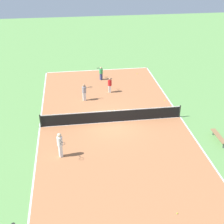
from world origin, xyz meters
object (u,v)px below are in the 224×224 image
at_px(tennis_ball_far_baseline, 177,213).
at_px(tennis_ball_right_alley, 57,75).
at_px(tennis_ball_left_sideline, 137,73).
at_px(player_coach_red, 110,84).
at_px(bench, 219,136).
at_px(tennis_net, 112,116).
at_px(player_near_white, 60,143).
at_px(player_far_green, 101,73).
at_px(player_baseline_gray, 84,91).
at_px(tennis_ball_midcourt, 165,100).

xyz_separation_m(tennis_ball_far_baseline, tennis_ball_right_alley, (6.39, -20.37, 0.00)).
bearing_deg(tennis_ball_left_sideline, tennis_ball_right_alley, -5.97).
bearing_deg(player_coach_red, bench, -144.82).
height_order(tennis_net, player_near_white, player_near_white).
xyz_separation_m(player_coach_red, tennis_ball_left_sideline, (-3.54, -4.24, -0.77)).
height_order(tennis_net, tennis_ball_far_baseline, tennis_net).
relative_size(player_far_green, tennis_ball_far_baseline, 20.23).
bearing_deg(player_baseline_gray, player_far_green, 54.00).
distance_m(player_far_green, tennis_ball_midcourt, 7.59).
bearing_deg(player_near_white, tennis_ball_right_alley, 161.74).
xyz_separation_m(tennis_ball_midcourt, tennis_ball_left_sideline, (1.06, -6.68, 0.00)).
distance_m(tennis_net, tennis_ball_left_sideline, 10.54).
bearing_deg(tennis_ball_left_sideline, player_coach_red, 50.19).
bearing_deg(player_coach_red, tennis_ball_far_baseline, -174.68).
distance_m(tennis_net, bench, 7.95).
relative_size(player_baseline_gray, tennis_ball_right_alley, 22.81).
bearing_deg(player_baseline_gray, bench, -53.64).
relative_size(tennis_ball_far_baseline, tennis_ball_right_alley, 1.00).
relative_size(tennis_ball_far_baseline, tennis_ball_left_sideline, 1.00).
relative_size(tennis_net, tennis_ball_left_sideline, 161.84).
relative_size(player_near_white, tennis_ball_left_sideline, 26.23).
distance_m(bench, player_coach_red, 11.21).
height_order(player_baseline_gray, tennis_ball_midcourt, player_baseline_gray).
distance_m(tennis_net, player_coach_red, 5.49).
xyz_separation_m(bench, player_baseline_gray, (8.91, -7.78, 0.51)).
xyz_separation_m(tennis_net, tennis_ball_midcourt, (-5.16, -3.02, -0.50)).
bearing_deg(bench, player_far_green, -150.58).
bearing_deg(tennis_net, player_near_white, 45.30).
distance_m(player_far_green, player_coach_red, 3.21).
relative_size(player_coach_red, tennis_ball_far_baseline, 21.08).
height_order(player_near_white, tennis_ball_far_baseline, player_near_white).
bearing_deg(bench, tennis_net, -117.63).
bearing_deg(tennis_net, tennis_ball_far_baseline, 101.66).
distance_m(tennis_net, player_far_green, 8.64).
bearing_deg(player_baseline_gray, tennis_ball_right_alley, 98.48).
relative_size(tennis_net, player_coach_red, 7.68).
distance_m(bench, tennis_ball_midcourt, 6.97).
relative_size(player_far_green, player_near_white, 0.77).
height_order(player_near_white, player_baseline_gray, player_near_white).
relative_size(player_coach_red, tennis_ball_midcourt, 21.08).
height_order(player_baseline_gray, tennis_ball_right_alley, player_baseline_gray).
bearing_deg(player_baseline_gray, player_coach_red, 16.69).
distance_m(player_baseline_gray, tennis_ball_left_sideline, 8.23).
distance_m(player_near_white, tennis_ball_left_sideline, 15.88).
distance_m(player_coach_red, tennis_ball_right_alley, 7.15).
height_order(player_far_green, tennis_ball_far_baseline, player_far_green).
bearing_deg(tennis_ball_far_baseline, player_near_white, -44.34).
distance_m(player_coach_red, tennis_ball_far_baseline, 15.33).
bearing_deg(tennis_ball_far_baseline, player_baseline_gray, -74.32).
xyz_separation_m(tennis_net, player_near_white, (3.93, 3.97, 0.50)).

